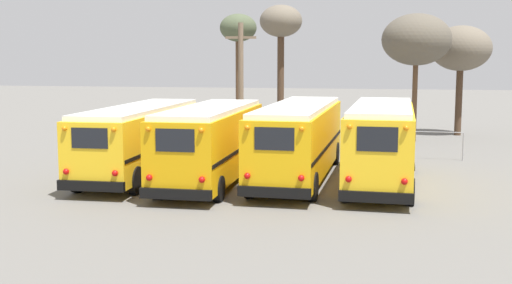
{
  "coord_description": "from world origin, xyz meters",
  "views": [
    {
      "loc": [
        4.98,
        -26.16,
        5.08
      ],
      "look_at": [
        0.0,
        -0.39,
        1.61
      ],
      "focal_mm": 45.0,
      "sensor_mm": 36.0,
      "label": 1
    }
  ],
  "objects_px": {
    "school_bus_1": "(211,142)",
    "school_bus_3": "(381,142)",
    "bare_tree_0": "(281,26)",
    "bare_tree_1": "(238,32)",
    "utility_pole": "(241,82)",
    "bare_tree_2": "(461,49)",
    "bare_tree_3": "(416,40)",
    "school_bus_0": "(141,138)",
    "school_bus_2": "(299,138)"
  },
  "relations": [
    {
      "from": "school_bus_0",
      "to": "school_bus_3",
      "type": "distance_m",
      "value": 10.18
    },
    {
      "from": "school_bus_3",
      "to": "bare_tree_3",
      "type": "bearing_deg",
      "value": 82.1
    },
    {
      "from": "school_bus_0",
      "to": "bare_tree_2",
      "type": "relative_size",
      "value": 1.45
    },
    {
      "from": "bare_tree_1",
      "to": "bare_tree_2",
      "type": "bearing_deg",
      "value": 7.6
    },
    {
      "from": "bare_tree_0",
      "to": "bare_tree_1",
      "type": "relative_size",
      "value": 1.04
    },
    {
      "from": "school_bus_2",
      "to": "utility_pole",
      "type": "relative_size",
      "value": 1.56
    },
    {
      "from": "bare_tree_1",
      "to": "bare_tree_3",
      "type": "xyz_separation_m",
      "value": [
        11.33,
        -1.9,
        -0.63
      ]
    },
    {
      "from": "school_bus_1",
      "to": "school_bus_3",
      "type": "distance_m",
      "value": 6.83
    },
    {
      "from": "bare_tree_3",
      "to": "bare_tree_0",
      "type": "bearing_deg",
      "value": -177.1
    },
    {
      "from": "school_bus_3",
      "to": "bare_tree_3",
      "type": "height_order",
      "value": "bare_tree_3"
    },
    {
      "from": "bare_tree_0",
      "to": "utility_pole",
      "type": "bearing_deg",
      "value": -122.89
    },
    {
      "from": "school_bus_1",
      "to": "bare_tree_0",
      "type": "xyz_separation_m",
      "value": [
        0.61,
        14.48,
        5.29
      ]
    },
    {
      "from": "bare_tree_3",
      "to": "bare_tree_1",
      "type": "bearing_deg",
      "value": 170.48
    },
    {
      "from": "school_bus_3",
      "to": "bare_tree_0",
      "type": "distance_m",
      "value": 15.92
    },
    {
      "from": "school_bus_1",
      "to": "bare_tree_2",
      "type": "height_order",
      "value": "bare_tree_2"
    },
    {
      "from": "utility_pole",
      "to": "bare_tree_0",
      "type": "height_order",
      "value": "bare_tree_0"
    },
    {
      "from": "school_bus_3",
      "to": "bare_tree_0",
      "type": "xyz_separation_m",
      "value": [
        -6.17,
        13.71,
        5.23
      ]
    },
    {
      "from": "bare_tree_0",
      "to": "school_bus_1",
      "type": "bearing_deg",
      "value": -92.42
    },
    {
      "from": "school_bus_1",
      "to": "bare_tree_0",
      "type": "bearing_deg",
      "value": 87.58
    },
    {
      "from": "school_bus_1",
      "to": "school_bus_3",
      "type": "bearing_deg",
      "value": 6.44
    },
    {
      "from": "bare_tree_3",
      "to": "school_bus_0",
      "type": "bearing_deg",
      "value": -131.07
    },
    {
      "from": "bare_tree_0",
      "to": "bare_tree_3",
      "type": "height_order",
      "value": "bare_tree_0"
    },
    {
      "from": "school_bus_2",
      "to": "school_bus_3",
      "type": "xyz_separation_m",
      "value": [
        3.39,
        -0.69,
        0.02
      ]
    },
    {
      "from": "school_bus_1",
      "to": "bare_tree_3",
      "type": "distance_m",
      "value": 17.83
    },
    {
      "from": "utility_pole",
      "to": "bare_tree_0",
      "type": "relative_size",
      "value": 0.85
    },
    {
      "from": "bare_tree_3",
      "to": "school_bus_2",
      "type": "bearing_deg",
      "value": -111.72
    },
    {
      "from": "bare_tree_0",
      "to": "bare_tree_2",
      "type": "height_order",
      "value": "bare_tree_0"
    },
    {
      "from": "school_bus_1",
      "to": "utility_pole",
      "type": "xyz_separation_m",
      "value": [
        -1.27,
        11.56,
        1.98
      ]
    },
    {
      "from": "bare_tree_1",
      "to": "bare_tree_2",
      "type": "relative_size",
      "value": 1.11
    },
    {
      "from": "school_bus_0",
      "to": "bare_tree_0",
      "type": "xyz_separation_m",
      "value": [
        4.01,
        13.52,
        5.33
      ]
    },
    {
      "from": "bare_tree_2",
      "to": "bare_tree_0",
      "type": "bearing_deg",
      "value": -159.25
    },
    {
      "from": "school_bus_2",
      "to": "bare_tree_1",
      "type": "distance_m",
      "value": 17.21
    },
    {
      "from": "school_bus_3",
      "to": "bare_tree_0",
      "type": "bearing_deg",
      "value": 114.23
    },
    {
      "from": "bare_tree_0",
      "to": "bare_tree_1",
      "type": "distance_m",
      "value": 3.95
    },
    {
      "from": "bare_tree_3",
      "to": "bare_tree_2",
      "type": "bearing_deg",
      "value": 51.66
    },
    {
      "from": "school_bus_0",
      "to": "utility_pole",
      "type": "xyz_separation_m",
      "value": [
        2.12,
        10.6,
        2.02
      ]
    },
    {
      "from": "school_bus_3",
      "to": "bare_tree_0",
      "type": "height_order",
      "value": "bare_tree_0"
    },
    {
      "from": "bare_tree_0",
      "to": "school_bus_3",
      "type": "bearing_deg",
      "value": -65.77
    },
    {
      "from": "utility_pole",
      "to": "school_bus_3",
      "type": "bearing_deg",
      "value": -53.26
    },
    {
      "from": "bare_tree_1",
      "to": "bare_tree_3",
      "type": "distance_m",
      "value": 11.5
    },
    {
      "from": "bare_tree_3",
      "to": "utility_pole",
      "type": "bearing_deg",
      "value": -161.62
    },
    {
      "from": "school_bus_0",
      "to": "utility_pole",
      "type": "height_order",
      "value": "utility_pole"
    },
    {
      "from": "utility_pole",
      "to": "bare_tree_0",
      "type": "bearing_deg",
      "value": 57.11
    },
    {
      "from": "school_bus_1",
      "to": "school_bus_2",
      "type": "height_order",
      "value": "school_bus_2"
    },
    {
      "from": "school_bus_3",
      "to": "bare_tree_0",
      "type": "relative_size",
      "value": 1.15
    },
    {
      "from": "school_bus_3",
      "to": "utility_pole",
      "type": "relative_size",
      "value": 1.34
    },
    {
      "from": "school_bus_0",
      "to": "school_bus_3",
      "type": "relative_size",
      "value": 1.09
    },
    {
      "from": "school_bus_0",
      "to": "bare_tree_0",
      "type": "distance_m",
      "value": 15.07
    },
    {
      "from": "bare_tree_2",
      "to": "bare_tree_3",
      "type": "xyz_separation_m",
      "value": [
        -3.02,
        -3.81,
        0.5
      ]
    },
    {
      "from": "school_bus_2",
      "to": "school_bus_0",
      "type": "bearing_deg",
      "value": -175.88
    }
  ]
}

